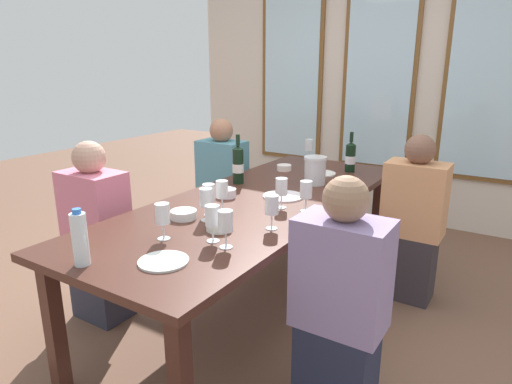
# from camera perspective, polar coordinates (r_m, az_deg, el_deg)

# --- Properties ---
(ground_plane) EXTENTS (12.00, 12.00, 0.00)m
(ground_plane) POSITION_cam_1_polar(r_m,az_deg,el_deg) (3.01, 0.39, -14.42)
(ground_plane) COLOR brown
(back_wall_with_windows) EXTENTS (4.16, 0.10, 2.90)m
(back_wall_with_windows) POSITION_cam_1_polar(r_m,az_deg,el_deg) (4.64, 15.61, 14.53)
(back_wall_with_windows) COLOR beige
(back_wall_with_windows) RESTS_ON ground
(dining_table) EXTENTS (0.96, 2.54, 0.74)m
(dining_table) POSITION_cam_1_polar(r_m,az_deg,el_deg) (2.73, 0.42, -2.14)
(dining_table) COLOR #45241B
(dining_table) RESTS_ON ground
(white_plate_0) EXTENTS (0.25, 0.25, 0.01)m
(white_plate_0) POSITION_cam_1_polar(r_m,az_deg,el_deg) (2.75, 3.50, -0.54)
(white_plate_0) COLOR white
(white_plate_0) RESTS_ON dining_table
(white_plate_1) EXTENTS (0.21, 0.21, 0.01)m
(white_plate_1) POSITION_cam_1_polar(r_m,az_deg,el_deg) (1.90, -11.75, -8.67)
(white_plate_1) COLOR white
(white_plate_1) RESTS_ON dining_table
(white_plate_2) EXTENTS (0.22, 0.22, 0.01)m
(white_plate_2) POSITION_cam_1_polar(r_m,az_deg,el_deg) (3.35, 8.33, 2.38)
(white_plate_2) COLOR white
(white_plate_2) RESTS_ON dining_table
(metal_pitcher) EXTENTS (0.16, 0.16, 0.19)m
(metal_pitcher) POSITION_cam_1_polar(r_m,az_deg,el_deg) (3.04, 7.57, 2.78)
(metal_pitcher) COLOR silver
(metal_pitcher) RESTS_ON dining_table
(wine_bottle_0) EXTENTS (0.08, 0.08, 0.34)m
(wine_bottle_0) POSITION_cam_1_polar(r_m,az_deg,el_deg) (3.03, -2.30, 3.54)
(wine_bottle_0) COLOR black
(wine_bottle_0) RESTS_ON dining_table
(wine_bottle_1) EXTENTS (0.08, 0.08, 0.30)m
(wine_bottle_1) POSITION_cam_1_polar(r_m,az_deg,el_deg) (3.45, 11.99, 4.43)
(wine_bottle_1) COLOR black
(wine_bottle_1) RESTS_ON dining_table
(tasting_bowl_0) EXTENTS (0.14, 0.14, 0.04)m
(tasting_bowl_0) POSITION_cam_1_polar(r_m,az_deg,el_deg) (2.39, -9.25, -2.84)
(tasting_bowl_0) COLOR white
(tasting_bowl_0) RESTS_ON dining_table
(tasting_bowl_1) EXTENTS (0.12, 0.12, 0.05)m
(tasting_bowl_1) POSITION_cam_1_polar(r_m,az_deg,el_deg) (2.74, -3.79, -0.11)
(tasting_bowl_1) COLOR white
(tasting_bowl_1) RESTS_ON dining_table
(tasting_bowl_2) EXTENTS (0.13, 0.13, 0.04)m
(tasting_bowl_2) POSITION_cam_1_polar(r_m,az_deg,el_deg) (2.21, -4.71, -4.39)
(tasting_bowl_2) COLOR white
(tasting_bowl_2) RESTS_ON dining_table
(tasting_bowl_3) EXTENTS (0.11, 0.11, 0.04)m
(tasting_bowl_3) POSITION_cam_1_polar(r_m,az_deg,el_deg) (3.43, 3.61, 3.13)
(tasting_bowl_3) COLOR white
(tasting_bowl_3) RESTS_ON dining_table
(water_bottle) EXTENTS (0.06, 0.06, 0.24)m
(water_bottle) POSITION_cam_1_polar(r_m,az_deg,el_deg) (1.93, -21.62, -5.58)
(water_bottle) COLOR white
(water_bottle) RESTS_ON dining_table
(wine_glass_0) EXTENTS (0.07, 0.07, 0.17)m
(wine_glass_0) POSITION_cam_1_polar(r_m,az_deg,el_deg) (2.31, -6.43, -0.81)
(wine_glass_0) COLOR white
(wine_glass_0) RESTS_ON dining_table
(wine_glass_1) EXTENTS (0.07, 0.07, 0.17)m
(wine_glass_1) POSITION_cam_1_polar(r_m,az_deg,el_deg) (2.39, -6.07, -0.21)
(wine_glass_1) COLOR white
(wine_glass_1) RESTS_ON dining_table
(wine_glass_2) EXTENTS (0.07, 0.07, 0.17)m
(wine_glass_2) POSITION_cam_1_polar(r_m,az_deg,el_deg) (2.10, -11.87, -2.95)
(wine_glass_2) COLOR white
(wine_glass_2) RESTS_ON dining_table
(wine_glass_3) EXTENTS (0.07, 0.07, 0.17)m
(wine_glass_3) POSITION_cam_1_polar(r_m,az_deg,el_deg) (2.51, 3.28, 0.50)
(wine_glass_3) COLOR white
(wine_glass_3) RESTS_ON dining_table
(wine_glass_4) EXTENTS (0.07, 0.07, 0.17)m
(wine_glass_4) POSITION_cam_1_polar(r_m,az_deg,el_deg) (3.84, 6.81, 5.94)
(wine_glass_4) COLOR white
(wine_glass_4) RESTS_ON dining_table
(wine_glass_5) EXTENTS (0.07, 0.07, 0.17)m
(wine_glass_5) POSITION_cam_1_polar(r_m,az_deg,el_deg) (2.46, 6.43, 0.22)
(wine_glass_5) COLOR white
(wine_glass_5) RESTS_ON dining_table
(wine_glass_6) EXTENTS (0.07, 0.07, 0.17)m
(wine_glass_6) POSITION_cam_1_polar(r_m,az_deg,el_deg) (2.18, 2.03, -1.75)
(wine_glass_6) COLOR white
(wine_glass_6) RESTS_ON dining_table
(wine_glass_7) EXTENTS (0.07, 0.07, 0.17)m
(wine_glass_7) POSITION_cam_1_polar(r_m,az_deg,el_deg) (2.04, -5.59, -3.14)
(wine_glass_7) COLOR white
(wine_glass_7) RESTS_ON dining_table
(wine_glass_8) EXTENTS (0.07, 0.07, 0.17)m
(wine_glass_8) POSITION_cam_1_polar(r_m,az_deg,el_deg) (2.46, -4.38, 0.26)
(wine_glass_8) COLOR white
(wine_glass_8) RESTS_ON dining_table
(wine_glass_9) EXTENTS (0.07, 0.07, 0.17)m
(wine_glass_9) POSITION_cam_1_polar(r_m,az_deg,el_deg) (1.96, -3.92, -3.83)
(wine_glass_9) COLOR white
(wine_glass_9) RESTS_ON dining_table
(seated_person_0) EXTENTS (0.38, 0.24, 1.11)m
(seated_person_0) POSITION_cam_1_polar(r_m,az_deg,el_deg) (3.72, -4.30, 0.39)
(seated_person_0) COLOR #322C2D
(seated_person_0) RESTS_ON ground
(seated_person_1) EXTENTS (0.38, 0.24, 1.11)m
(seated_person_1) POSITION_cam_1_polar(r_m,az_deg,el_deg) (3.09, 19.40, -3.79)
(seated_person_1) COLOR #322B2F
(seated_person_1) RESTS_ON ground
(seated_person_2) EXTENTS (0.38, 0.24, 1.11)m
(seated_person_2) POSITION_cam_1_polar(r_m,az_deg,el_deg) (2.86, -19.64, -5.46)
(seated_person_2) COLOR #2E2F3D
(seated_person_2) RESTS_ON ground
(seated_person_3) EXTENTS (0.38, 0.24, 1.11)m
(seated_person_3) POSITION_cam_1_polar(r_m,az_deg,el_deg) (1.99, 10.64, -14.50)
(seated_person_3) COLOR #242840
(seated_person_3) RESTS_ON ground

